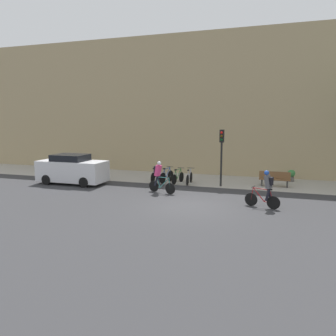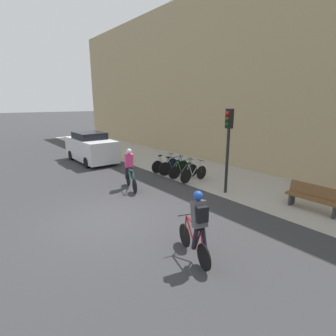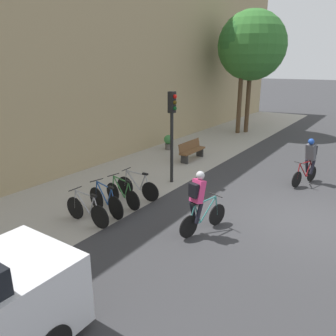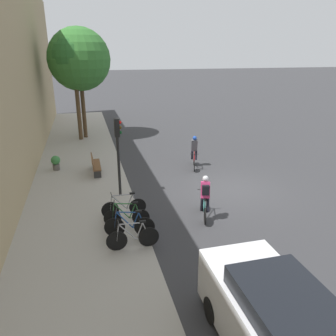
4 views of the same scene
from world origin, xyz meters
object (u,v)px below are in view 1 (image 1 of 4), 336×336
at_px(cyclist_grey, 267,188).
at_px(parked_bike_3, 189,178).
at_px(cyclist_pink, 159,176).
at_px(potted_plant, 291,175).
at_px(parked_bike_0, 156,176).
at_px(parked_bike_1, 167,176).
at_px(parked_bike_2, 178,177).
at_px(traffic_light_pole, 222,147).
at_px(parked_car, 72,169).
at_px(bench, 275,179).

xyz_separation_m(cyclist_grey, parked_bike_3, (-4.74, 4.43, -0.55)).
relative_size(cyclist_pink, parked_bike_3, 1.02).
bearing_deg(potted_plant, parked_bike_0, -161.12).
height_order(cyclist_grey, potted_plant, cyclist_grey).
relative_size(parked_bike_1, parked_bike_2, 1.04).
relative_size(traffic_light_pole, potted_plant, 4.39).
distance_m(parked_bike_0, parked_bike_3, 2.25).
distance_m(cyclist_grey, parked_bike_2, 7.07).
bearing_deg(traffic_light_pole, cyclist_grey, -57.63).
bearing_deg(traffic_light_pole, parked_bike_1, 178.57).
xyz_separation_m(cyclist_pink, parked_bike_1, (-0.51, 2.89, -0.53)).
distance_m(cyclist_grey, parked_bike_3, 6.51).
bearing_deg(potted_plant, traffic_light_pole, -144.51).
bearing_deg(potted_plant, parked_bike_2, -157.39).
xyz_separation_m(cyclist_grey, parked_bike_1, (-6.24, 4.43, -0.53)).
distance_m(cyclist_grey, potted_plant, 7.43).
bearing_deg(parked_bike_1, parked_bike_2, -0.09).
bearing_deg(parked_car, traffic_light_pole, 12.87).
height_order(parked_bike_0, traffic_light_pole, traffic_light_pole).
bearing_deg(bench, parked_bike_1, -172.74).
bearing_deg(traffic_light_pole, potted_plant, 35.49).
xyz_separation_m(parked_bike_0, parked_bike_3, (2.25, -0.00, -0.00)).
bearing_deg(cyclist_grey, parked_bike_2, 141.13).
distance_m(parked_bike_3, parked_car, 7.39).
height_order(parked_bike_2, bench, parked_bike_2).
bearing_deg(cyclist_grey, parked_bike_3, 136.96).
bearing_deg(parked_car, bench, 13.84).
distance_m(parked_bike_1, parked_car, 5.97).
bearing_deg(cyclist_pink, parked_bike_3, 71.16).
xyz_separation_m(traffic_light_pole, parked_car, (-9.04, -2.06, -1.48)).
xyz_separation_m(cyclist_grey, traffic_light_pole, (-2.75, 4.34, 1.43)).
xyz_separation_m(parked_bike_3, parked_car, (-7.05, -2.15, 0.50)).
relative_size(cyclist_grey, potted_plant, 2.24).
height_order(parked_bike_0, bench, parked_bike_0).
relative_size(parked_bike_0, parked_bike_1, 1.00).
height_order(cyclist_pink, parked_bike_0, cyclist_pink).
xyz_separation_m(parked_bike_0, parked_car, (-4.80, -2.15, 0.49)).
bearing_deg(parked_bike_2, parked_bike_0, 179.98).
relative_size(cyclist_pink, parked_bike_0, 1.03).
relative_size(parked_bike_0, traffic_light_pole, 0.50).
xyz_separation_m(parked_bike_0, traffic_light_pole, (4.24, -0.09, 1.98)).
xyz_separation_m(cyclist_pink, potted_plant, (7.11, 5.75, -0.51)).
height_order(parked_bike_2, potted_plant, parked_bike_2).
distance_m(parked_bike_2, potted_plant, 7.44).
bearing_deg(parked_bike_0, cyclist_grey, -32.36).
distance_m(parked_bike_0, parked_bike_1, 0.75).
distance_m(parked_bike_3, bench, 5.16).
height_order(cyclist_grey, parked_car, parked_car).
bearing_deg(parked_bike_3, traffic_light_pole, -2.46).
relative_size(bench, parked_car, 0.42).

